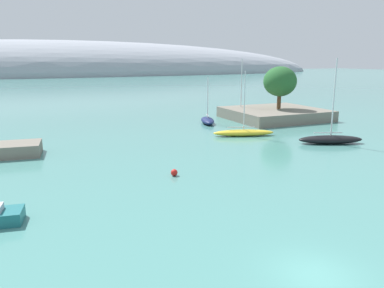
% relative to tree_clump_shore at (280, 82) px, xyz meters
% --- Properties ---
extents(water, '(600.00, 600.00, 0.00)m').
position_rel_tree_clump_shore_xyz_m(water, '(-27.59, -40.64, -6.44)').
color(water, teal).
rests_on(water, ground).
extents(shore_outcrop, '(15.46, 13.84, 1.79)m').
position_rel_tree_clump_shore_xyz_m(shore_outcrop, '(-0.59, 0.25, -5.55)').
color(shore_outcrop, gray).
rests_on(shore_outcrop, ground).
extents(tree_clump_shore, '(5.61, 5.61, 7.20)m').
position_rel_tree_clump_shore_xyz_m(tree_clump_shore, '(0.00, 0.00, 0.00)').
color(tree_clump_shore, brown).
rests_on(tree_clump_shore, shore_outcrop).
extents(distant_ridge, '(388.80, 88.01, 43.31)m').
position_rel_tree_clump_shore_xyz_m(distant_ridge, '(-20.50, 206.12, -6.44)').
color(distant_ridge, '#999EA8').
rests_on(distant_ridge, ground).
extents(sailboat_navy_near_shore, '(3.68, 6.18, 7.40)m').
position_rel_tree_clump_shore_xyz_m(sailboat_navy_near_shore, '(-13.23, 0.84, -5.91)').
color(sailboat_navy_near_shore, navy).
rests_on(sailboat_navy_near_shore, water).
extents(sailboat_yellow_mid_mooring, '(8.43, 4.26, 8.69)m').
position_rel_tree_clump_shore_xyz_m(sailboat_yellow_mid_mooring, '(-13.15, -10.15, -5.96)').
color(sailboat_yellow_mid_mooring, yellow).
rests_on(sailboat_yellow_mid_mooring, water).
extents(sailboat_red_outer_mooring, '(4.15, 7.93, 10.25)m').
position_rel_tree_clump_shore_xyz_m(sailboat_red_outer_mooring, '(-4.73, 4.72, -5.88)').
color(sailboat_red_outer_mooring, red).
rests_on(sailboat_red_outer_mooring, water).
extents(sailboat_black_end_of_line, '(8.14, 4.84, 10.37)m').
position_rel_tree_clump_shore_xyz_m(sailboat_black_end_of_line, '(-5.77, -18.53, -5.86)').
color(sailboat_black_end_of_line, black).
rests_on(sailboat_black_end_of_line, water).
extents(mooring_buoy_red, '(0.61, 0.61, 0.61)m').
position_rel_tree_clump_shore_xyz_m(mooring_buoy_red, '(-28.19, -23.06, -6.14)').
color(mooring_buoy_red, red).
rests_on(mooring_buoy_red, water).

